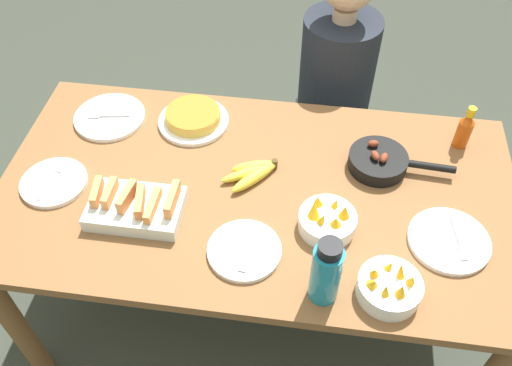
# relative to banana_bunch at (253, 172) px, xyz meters

# --- Properties ---
(ground_plane) EXTENTS (14.00, 14.00, 0.00)m
(ground_plane) POSITION_rel_banana_bunch_xyz_m (0.02, -0.06, -0.76)
(ground_plane) COLOR #383D33
(dining_table) EXTENTS (1.67, 0.89, 0.74)m
(dining_table) POSITION_rel_banana_bunch_xyz_m (0.02, -0.06, -0.11)
(dining_table) COLOR brown
(dining_table) RESTS_ON ground_plane
(banana_bunch) EXTENTS (0.19, 0.17, 0.04)m
(banana_bunch) POSITION_rel_banana_bunch_xyz_m (0.00, 0.00, 0.00)
(banana_bunch) COLOR yellow
(banana_bunch) RESTS_ON dining_table
(melon_tray) EXTENTS (0.28, 0.18, 0.10)m
(melon_tray) POSITION_rel_banana_bunch_xyz_m (-0.33, -0.21, 0.02)
(melon_tray) COLOR silver
(melon_tray) RESTS_ON dining_table
(skillet) EXTENTS (0.35, 0.19, 0.08)m
(skillet) POSITION_rel_banana_bunch_xyz_m (0.41, 0.10, 0.01)
(skillet) COLOR black
(skillet) RESTS_ON dining_table
(frittata_plate_center) EXTENTS (0.25, 0.25, 0.05)m
(frittata_plate_center) POSITION_rel_banana_bunch_xyz_m (-0.25, 0.23, 0.01)
(frittata_plate_center) COLOR white
(frittata_plate_center) RESTS_ON dining_table
(empty_plate_near_front) EXTENTS (0.22, 0.22, 0.02)m
(empty_plate_near_front) POSITION_rel_banana_bunch_xyz_m (0.02, -0.30, -0.01)
(empty_plate_near_front) COLOR white
(empty_plate_near_front) RESTS_ON dining_table
(empty_plate_far_left) EXTENTS (0.25, 0.25, 0.02)m
(empty_plate_far_left) POSITION_rel_banana_bunch_xyz_m (-0.55, 0.21, -0.01)
(empty_plate_far_left) COLOR white
(empty_plate_far_left) RESTS_ON dining_table
(empty_plate_far_right) EXTENTS (0.24, 0.24, 0.02)m
(empty_plate_far_right) POSITION_rel_banana_bunch_xyz_m (0.61, -0.18, -0.01)
(empty_plate_far_right) COLOR white
(empty_plate_far_right) RESTS_ON dining_table
(empty_plate_mid_edge) EXTENTS (0.21, 0.21, 0.02)m
(empty_plate_mid_edge) POSITION_rel_banana_bunch_xyz_m (-0.63, -0.12, -0.01)
(empty_plate_mid_edge) COLOR white
(empty_plate_mid_edge) RESTS_ON dining_table
(fruit_bowl_mango) EXTENTS (0.18, 0.18, 0.11)m
(fruit_bowl_mango) POSITION_rel_banana_bunch_xyz_m (0.42, -0.38, 0.02)
(fruit_bowl_mango) COLOR white
(fruit_bowl_mango) RESTS_ON dining_table
(fruit_bowl_citrus) EXTENTS (0.17, 0.17, 0.11)m
(fruit_bowl_citrus) POSITION_rel_banana_bunch_xyz_m (0.25, -0.18, 0.02)
(fruit_bowl_citrus) COLOR white
(fruit_bowl_citrus) RESTS_ON dining_table
(water_bottle) EXTENTS (0.08, 0.08, 0.23)m
(water_bottle) POSITION_rel_banana_bunch_xyz_m (0.25, -0.41, 0.09)
(water_bottle) COLOR teal
(water_bottle) RESTS_ON dining_table
(hot_sauce_bottle) EXTENTS (0.05, 0.05, 0.16)m
(hot_sauce_bottle) POSITION_rel_banana_bunch_xyz_m (0.68, 0.25, 0.05)
(hot_sauce_bottle) COLOR #C64C0F
(hot_sauce_bottle) RESTS_ON dining_table
(person_figure) EXTENTS (0.33, 0.33, 1.21)m
(person_figure) POSITION_rel_banana_bunch_xyz_m (0.25, 0.64, -0.25)
(person_figure) COLOR black
(person_figure) RESTS_ON ground_plane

